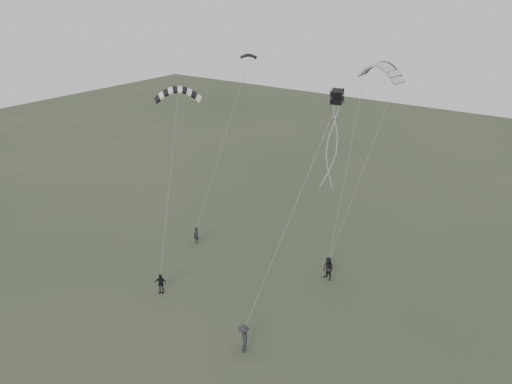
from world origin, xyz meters
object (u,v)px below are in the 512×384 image
Objects in this scene: flyer_right at (328,269)px; flyer_center at (161,283)px; flyer_left at (196,235)px; flyer_far at (244,338)px; kite_striped at (178,89)px; kite_dark_small at (249,55)px; kite_box at (337,96)px; kite_pale_large at (381,64)px.

flyer_right reaches higher than flyer_center.
flyer_right is (12.40, 1.40, 0.19)m from flyer_left.
flyer_center reaches higher than flyer_left.
flyer_left is 0.80× the size of flyer_right.
kite_striped is (-11.28, 7.13, 13.15)m from flyer_far.
flyer_left is 7.99m from flyer_center.
flyer_left is 16.39m from kite_dark_small.
kite_striped reaches higher than flyer_center.
flyer_left is at bearing -130.27° from kite_dark_small.
flyer_far reaches higher than flyer_left.
kite_box is at bearing -46.14° from flyer_right.
flyer_right is at bearing -67.08° from kite_pale_large.
flyer_far is 22.59m from kite_pale_large.
kite_dark_small reaches higher than flyer_far.
flyer_right is 0.99× the size of flyer_far.
flyer_far reaches higher than flyer_right.
flyer_far is (8.89, -1.62, 0.17)m from flyer_center.
kite_pale_large reaches higher than flyer_right.
kite_dark_small is 0.41× the size of kite_striped.
kite_dark_small reaches higher than flyer_right.
kite_striped is (-0.56, -8.37, -1.66)m from kite_dark_small.
kite_striped is (0.62, -1.89, 13.35)m from flyer_left.
kite_dark_small is at bearing 79.40° from flyer_left.
kite_pale_large reaches higher than flyer_far.
kite_dark_small is 11.46m from kite_pale_large.
flyer_center is at bearing -174.02° from kite_box.
flyer_right is 15.47m from kite_box.
flyer_left is at bearing 65.04° from kite_striped.
kite_pale_large is (12.53, 8.02, 15.01)m from flyer_left.
kite_dark_small is at bearing 43.13° from kite_striped.
flyer_right is at bearing 6.11° from flyer_left.
flyer_center is at bearing -136.72° from flyer_far.
kite_pale_large is 5.91× the size of kite_box.
flyer_right is 0.45× the size of kite_pale_large.
flyer_right is 19.27m from kite_dark_small.
kite_dark_small is 0.33× the size of kite_pale_large.
flyer_far is (11.90, -9.03, 0.20)m from flyer_left.
kite_dark_small reaches higher than flyer_center.
kite_striped is at bearing 160.61° from kite_box.
flyer_far is at bearing -128.34° from kite_box.
kite_pale_large reaches higher than flyer_left.
kite_pale_large is (9.53, 15.43, 14.98)m from flyer_center.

